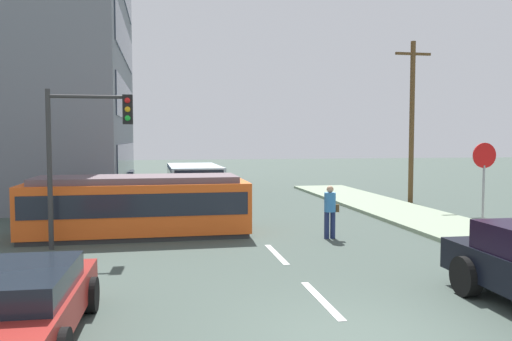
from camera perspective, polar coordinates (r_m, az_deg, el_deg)
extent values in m
plane|color=#3F4D45|center=(17.90, -0.55, -6.53)|extent=(120.00, 120.00, 0.00)
cube|color=gray|center=(16.87, 25.65, -7.27)|extent=(3.20, 36.00, 0.14)
cube|color=silver|center=(10.33, 7.32, -14.13)|extent=(0.16, 2.40, 0.01)
cube|color=silver|center=(14.06, 2.28, -9.32)|extent=(0.16, 2.40, 0.01)
cube|color=silver|center=(23.24, -2.86, -4.19)|extent=(0.16, 2.40, 0.01)
cube|color=silver|center=(29.16, -4.41, -2.61)|extent=(0.16, 2.40, 0.01)
cube|color=#2D3847|center=(28.75, -14.23, 1.03)|extent=(0.06, 12.09, 1.92)
cube|color=#2D3847|center=(28.79, -14.33, 7.40)|extent=(0.06, 12.09, 1.92)
cube|color=#2D3847|center=(29.19, -14.43, 13.68)|extent=(0.06, 12.09, 1.92)
cube|color=#EC5A1C|center=(16.99, -13.06, -3.95)|extent=(7.10, 2.56, 1.59)
cube|color=#2D2D2D|center=(17.13, -13.02, -6.83)|extent=(6.95, 2.43, 0.15)
cube|color=#5F4D54|center=(16.90, -13.10, -0.94)|extent=(6.39, 2.18, 0.20)
cube|color=#1E232D|center=(16.97, -13.07, -3.31)|extent=(6.81, 2.60, 0.70)
cube|color=#A9B9C2|center=(26.25, -6.94, -1.04)|extent=(2.64, 5.76, 1.49)
cube|color=black|center=(23.46, -6.37, -1.03)|extent=(2.25, 0.18, 0.89)
cube|color=black|center=(26.23, -6.95, -0.45)|extent=(2.66, 4.90, 0.59)
cylinder|color=black|center=(24.50, -6.57, -2.76)|extent=(2.57, 0.96, 0.90)
cylinder|color=black|center=(28.12, -7.25, -1.95)|extent=(2.57, 0.96, 0.90)
cylinder|color=navy|center=(16.25, 7.91, -6.08)|extent=(0.16, 0.16, 0.85)
cylinder|color=navy|center=(16.32, 8.58, -6.05)|extent=(0.16, 0.16, 0.85)
cylinder|color=#357CBE|center=(16.18, 8.27, -3.53)|extent=(0.36, 0.36, 0.60)
sphere|color=tan|center=(16.13, 8.28, -2.09)|extent=(0.22, 0.22, 0.22)
cube|color=brown|center=(16.32, 8.94, -4.18)|extent=(0.22, 0.17, 0.24)
cylinder|color=black|center=(11.19, 22.42, -10.87)|extent=(0.30, 0.81, 0.80)
cube|color=maroon|center=(8.89, -25.00, -13.93)|extent=(1.83, 4.23, 0.55)
cube|color=black|center=(8.63, -25.36, -11.21)|extent=(1.65, 2.34, 0.40)
cylinder|color=black|center=(9.94, -17.98, -13.08)|extent=(0.23, 0.64, 0.64)
cube|color=black|center=(21.10, -15.98, -3.72)|extent=(1.86, 4.57, 0.55)
cube|color=black|center=(20.89, -16.04, -2.48)|extent=(1.69, 2.52, 0.40)
cylinder|color=black|center=(22.56, -17.97, -3.78)|extent=(0.23, 0.64, 0.64)
cylinder|color=black|center=(22.41, -13.35, -3.75)|extent=(0.23, 0.64, 0.64)
cylinder|color=black|center=(19.88, -18.93, -4.78)|extent=(0.23, 0.64, 0.64)
cylinder|color=black|center=(19.71, -13.68, -4.76)|extent=(0.23, 0.64, 0.64)
cube|color=navy|center=(26.59, -15.00, -2.22)|extent=(1.88, 4.15, 0.55)
cube|color=black|center=(26.40, -15.04, -1.22)|extent=(1.73, 2.28, 0.40)
cylinder|color=black|center=(27.93, -16.70, -2.38)|extent=(0.22, 0.64, 0.64)
cylinder|color=black|center=(27.78, -12.85, -2.35)|extent=(0.22, 0.64, 0.64)
cylinder|color=black|center=(25.47, -17.32, -2.95)|extent=(0.22, 0.64, 0.64)
cylinder|color=black|center=(25.31, -13.10, -2.92)|extent=(0.22, 0.64, 0.64)
cube|color=beige|center=(32.26, -14.99, -1.22)|extent=(1.99, 4.52, 0.55)
cube|color=black|center=(32.07, -15.02, -0.40)|extent=(1.79, 2.51, 0.40)
cylinder|color=black|center=(33.67, -16.46, -1.38)|extent=(0.24, 0.65, 0.64)
cylinder|color=black|center=(33.57, -13.26, -1.34)|extent=(0.24, 0.65, 0.64)
cylinder|color=black|center=(31.01, -16.85, -1.80)|extent=(0.24, 0.65, 0.64)
cylinder|color=black|center=(30.90, -13.38, -1.76)|extent=(0.24, 0.65, 0.64)
cylinder|color=gray|center=(16.89, 24.05, -3.20)|extent=(0.07, 0.07, 2.20)
cylinder|color=red|center=(16.79, 24.17, 1.55)|extent=(0.76, 0.04, 0.76)
cylinder|color=#333333|center=(15.44, -22.08, 0.05)|extent=(0.14, 0.14, 4.53)
cylinder|color=#333333|center=(15.27, -18.25, 7.84)|extent=(2.16, 0.10, 0.10)
cube|color=black|center=(15.14, -14.14, 6.63)|extent=(0.28, 0.24, 0.84)
sphere|color=red|center=(15.03, -14.19, 7.61)|extent=(0.16, 0.16, 0.16)
sphere|color=gold|center=(15.01, -14.18, 6.65)|extent=(0.16, 0.16, 0.16)
sphere|color=green|center=(15.00, -14.16, 5.70)|extent=(0.16, 0.16, 0.16)
cylinder|color=brown|center=(25.94, 17.02, 5.12)|extent=(0.24, 0.24, 7.82)
cube|color=brown|center=(26.25, 17.16, 12.36)|extent=(1.80, 0.12, 0.12)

